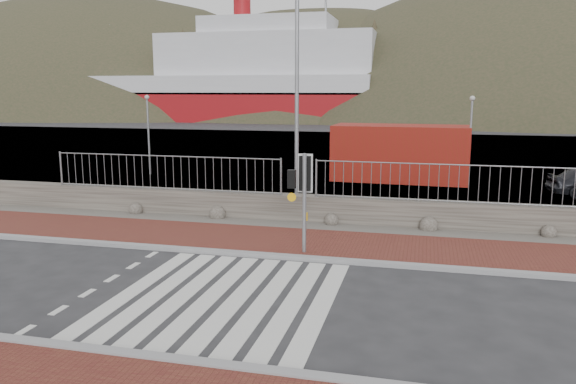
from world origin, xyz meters
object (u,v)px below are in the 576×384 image
(ferry, at_px, (226,83))
(shipping_container, at_px, (400,153))
(streetlight, at_px, (301,87))
(traffic_signal_far, at_px, (303,182))

(ferry, xyz_separation_m, shipping_container, (27.52, -50.91, -4.02))
(streetlight, bearing_deg, ferry, 115.81)
(ferry, bearing_deg, streetlight, -67.72)
(ferry, distance_m, shipping_container, 58.01)
(traffic_signal_far, bearing_deg, shipping_container, -100.73)
(shipping_container, bearing_deg, traffic_signal_far, -95.45)
(streetlight, height_order, shipping_container, streetlight)
(streetlight, distance_m, shipping_container, 9.90)
(traffic_signal_far, distance_m, shipping_container, 13.65)
(ferry, xyz_separation_m, streetlight, (24.51, -59.81, -0.87))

